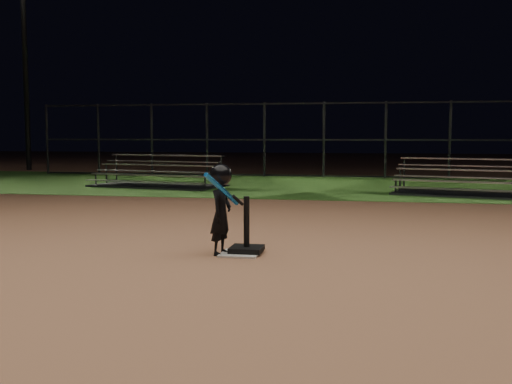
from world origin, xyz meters
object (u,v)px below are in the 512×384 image
Objects in this scene: batting_tee at (247,242)px; child_batter at (221,207)px; bleacher_left at (157,180)px; bleacher_right at (471,188)px; light_pole_left at (24,45)px; home_plate at (240,254)px.

batting_tee is 0.62× the size of child_batter.
bleacher_left is at bearing 35.33° from child_batter.
light_pole_left reaches higher than bleacher_right.
home_plate is 0.12× the size of bleacher_right.
child_batter reaches higher than home_plate.
bleacher_left is 1.00× the size of bleacher_right.
batting_tee is 0.08× the size of light_pole_left.
child_batter is 9.47m from bleacher_left.
bleacher_left is (-4.24, 8.47, 0.04)m from batting_tee.
bleacher_right is at bearing 63.64° from home_plate.
batting_tee reaches higher than home_plate.
child_batter is 8.80m from bleacher_right.
child_batter is 0.28× the size of bleacher_right.
home_plate is at bearing -51.23° from light_pole_left.
light_pole_left is at bearing 128.77° from home_plate.
light_pole_left reaches higher than batting_tee.
child_batter is 0.13× the size of light_pole_left.
batting_tee is at bearing -101.49° from bleacher_right.
batting_tee is at bearing -56.88° from child_batter.
bleacher_left is at bearing -170.91° from bleacher_right.
bleacher_left is at bearing -39.25° from light_pole_left.
bleacher_right is 0.46× the size of light_pole_left.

